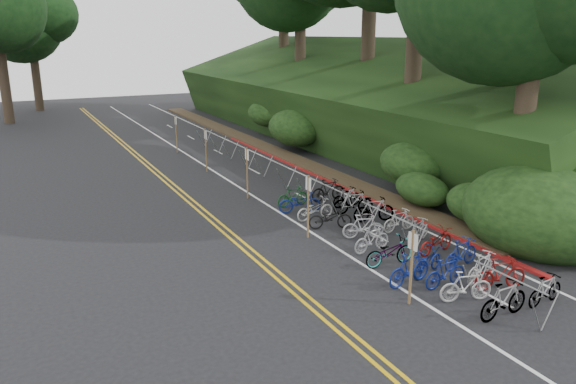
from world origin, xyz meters
name	(u,v)px	position (x,y,z in m)	size (l,w,h in m)	color
ground	(369,291)	(0.00, 0.00, 0.00)	(120.00, 120.00, 0.00)	black
road_markings	(256,203)	(0.63, 10.10, 0.00)	(7.47, 80.00, 0.01)	gold
red_curb	(328,181)	(5.70, 12.00, 0.05)	(0.25, 28.00, 0.10)	maroon
embankment	(367,110)	(12.96, 19.04, 2.57)	(14.30, 48.14, 9.11)	black
bike_rack_front	(508,286)	(2.70, -2.86, 0.80)	(1.11, 2.63, 1.11)	gray
bike_racks_rest	(275,167)	(3.00, 13.00, 0.85)	(1.14, 23.00, 1.17)	gray
signpost_near	(412,262)	(0.57, -1.22, 1.32)	(0.08, 0.40, 2.30)	brown
signposts_rest	(225,157)	(0.60, 14.00, 1.43)	(0.08, 18.40, 2.50)	brown
bike_front	(410,268)	(1.41, -0.16, 0.54)	(1.81, 0.51, 1.09)	navy
bike_valet	(388,232)	(2.93, 2.98, 0.50)	(3.36, 13.79, 1.10)	slate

